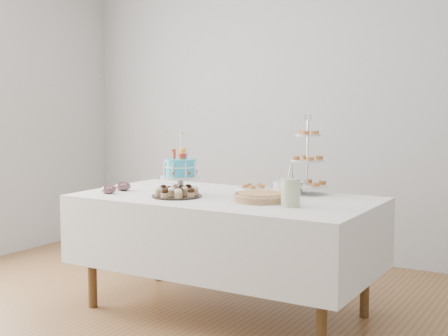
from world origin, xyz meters
The scene contains 12 objects.
floor centered at (0.00, 0.00, 0.00)m, with size 5.00×5.00×0.00m, color brown.
walls centered at (0.00, 0.00, 1.35)m, with size 5.04×4.04×2.70m.
table centered at (0.00, 0.30, 0.54)m, with size 1.92×1.02×0.77m.
birthday_cake centered at (-0.30, 0.22, 0.88)m, with size 0.26×0.26×0.40m.
cupcake_tray centered at (-0.26, 0.12, 0.81)m, with size 0.32×0.32×0.07m.
pie centered at (0.29, 0.23, 0.80)m, with size 0.34×0.34×0.05m.
tiered_stand centered at (0.41, 0.66, 0.99)m, with size 0.27×0.27×0.53m.
plate_stack centered at (0.29, 0.64, 0.81)m, with size 0.20×0.20×0.08m.
pastry_plate centered at (-0.01, 0.70, 0.78)m, with size 0.22×0.22×0.03m.
jam_bowl_a centered at (-0.73, 0.01, 0.80)m, with size 0.10×0.10×0.06m.
jam_bowl_b centered at (-0.74, 0.17, 0.80)m, with size 0.11×0.11×0.06m.
utensil_pitcher centered at (0.53, 0.15, 0.86)m, with size 0.12×0.11×0.25m.
Camera 1 is at (2.02, -3.14, 1.37)m, focal length 50.00 mm.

